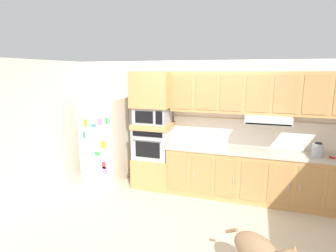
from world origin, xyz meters
The scene contains 15 objects.
ground_plane centered at (0.00, 0.00, 0.00)m, with size 9.60×9.60×0.00m, color beige.
back_kitchen_wall centered at (0.00, 1.11, 1.25)m, with size 6.20×0.12×2.50m, color silver.
side_panel_left centered at (-2.80, 0.00, 1.25)m, with size 0.12×7.10×2.50m, color silver.
refrigerator centered at (-2.03, 0.68, 0.88)m, with size 0.76×0.73×1.76m.
oven_base_cabinet centered at (-0.98, 0.75, 0.30)m, with size 0.74×0.62×0.60m, color tan.
built_in_oven centered at (-0.98, 0.75, 0.90)m, with size 0.70×0.62×0.60m.
appliance_mid_shelf centered at (-0.98, 0.75, 1.25)m, with size 0.74×0.62×0.10m, color tan.
microwave centered at (-0.98, 0.75, 1.46)m, with size 0.64×0.54×0.32m.
appliance_upper_cabinet centered at (-0.98, 0.75, 1.96)m, with size 0.74×0.62×0.68m, color tan.
lower_cabinet_run centered at (0.94, 0.75, 0.44)m, with size 3.09×0.63×0.88m.
countertop_slab centered at (0.94, 0.75, 0.90)m, with size 3.13×0.64×0.04m, color #BCB2A3.
backsplash_panel centered at (0.94, 1.04, 1.17)m, with size 3.13×0.02×0.50m, color white.
upper_cabinet_with_hood centered at (0.95, 0.87, 1.90)m, with size 3.09×0.48×0.88m.
screwdriver centered at (2.15, 0.68, 0.93)m, with size 0.17×0.17×0.03m.
electric_kettle centered at (1.93, 0.70, 1.03)m, with size 0.17×0.17×0.24m.
Camera 1 is at (0.90, -4.10, 2.30)m, focal length 28.88 mm.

